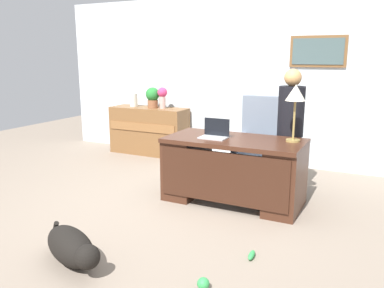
# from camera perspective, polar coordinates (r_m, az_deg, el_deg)

# --- Properties ---
(ground_plane) EXTENTS (12.00, 12.00, 0.00)m
(ground_plane) POSITION_cam_1_polar(r_m,az_deg,el_deg) (4.52, -3.55, -9.87)
(ground_plane) COLOR gray
(back_wall) EXTENTS (7.00, 0.16, 2.70)m
(back_wall) POSITION_cam_1_polar(r_m,az_deg,el_deg) (6.56, 7.85, 9.27)
(back_wall) COLOR silver
(back_wall) RESTS_ON ground_plane
(desk) EXTENTS (1.62, 0.80, 0.78)m
(desk) POSITION_cam_1_polar(r_m,az_deg,el_deg) (4.70, 5.99, -3.59)
(desk) COLOR #422316
(desk) RESTS_ON ground_plane
(credenza) EXTENTS (1.41, 0.50, 0.84)m
(credenza) POSITION_cam_1_polar(r_m,az_deg,el_deg) (7.09, -6.25, 1.95)
(credenza) COLOR brown
(credenza) RESTS_ON ground_plane
(armchair) EXTENTS (0.60, 0.59, 1.20)m
(armchair) POSITION_cam_1_polar(r_m,az_deg,el_deg) (5.47, 9.83, -0.29)
(armchair) COLOR slate
(armchair) RESTS_ON ground_plane
(person_standing) EXTENTS (0.32, 0.32, 1.59)m
(person_standing) POSITION_cam_1_polar(r_m,az_deg,el_deg) (5.02, 14.08, 1.75)
(person_standing) COLOR #262323
(person_standing) RESTS_ON ground_plane
(dog_lying) EXTENTS (0.80, 0.55, 0.30)m
(dog_lying) POSITION_cam_1_polar(r_m,az_deg,el_deg) (3.57, -17.07, -14.18)
(dog_lying) COLOR black
(dog_lying) RESTS_ON ground_plane
(laptop) EXTENTS (0.32, 0.22, 0.23)m
(laptop) POSITION_cam_1_polar(r_m,az_deg,el_deg) (4.66, 3.35, 1.61)
(laptop) COLOR #B2B5BA
(laptop) RESTS_ON desk
(desk_lamp) EXTENTS (0.22, 0.22, 0.65)m
(desk_lamp) POSITION_cam_1_polar(r_m,az_deg,el_deg) (4.53, 14.85, 6.71)
(desk_lamp) COLOR #9E8447
(desk_lamp) RESTS_ON desk
(vase_with_flowers) EXTENTS (0.17, 0.17, 0.37)m
(vase_with_flowers) POSITION_cam_1_polar(r_m,az_deg,el_deg) (6.85, -4.34, 7.04)
(vase_with_flowers) COLOR #CBA099
(vase_with_flowers) RESTS_ON credenza
(vase_empty) EXTENTS (0.14, 0.14, 0.24)m
(vase_empty) POSITION_cam_1_polar(r_m,az_deg,el_deg) (7.19, -8.51, 6.35)
(vase_empty) COLOR silver
(vase_empty) RESTS_ON credenza
(potted_plant) EXTENTS (0.24, 0.24, 0.36)m
(potted_plant) POSITION_cam_1_polar(r_m,az_deg,el_deg) (6.95, -5.76, 6.88)
(potted_plant) COLOR brown
(potted_plant) RESTS_ON credenza
(dog_toy_ball) EXTENTS (0.10, 0.10, 0.10)m
(dog_toy_ball) POSITION_cam_1_polar(r_m,az_deg,el_deg) (3.15, 1.66, -19.68)
(dog_toy_ball) COLOR green
(dog_toy_ball) RESTS_ON ground_plane
(dog_toy_bone) EXTENTS (0.06, 0.17, 0.05)m
(dog_toy_bone) POSITION_cam_1_polar(r_m,az_deg,el_deg) (3.61, 8.68, -15.72)
(dog_toy_bone) COLOR green
(dog_toy_bone) RESTS_ON ground_plane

